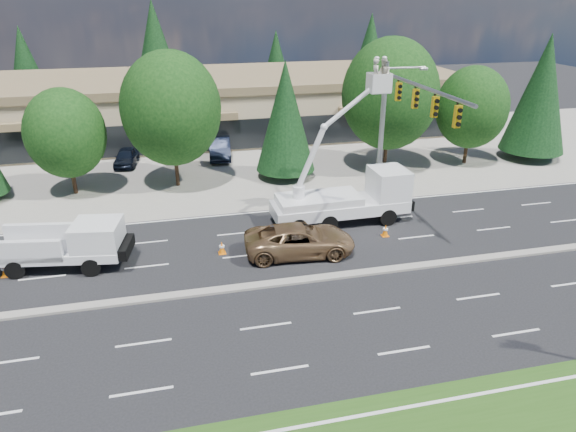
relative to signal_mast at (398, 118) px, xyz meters
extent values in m
plane|color=black|center=(-10.03, -7.04, -6.06)|extent=(140.00, 140.00, 0.00)
cube|color=gray|center=(-10.03, 12.96, -6.05)|extent=(140.00, 22.00, 0.01)
cube|color=gray|center=(-10.03, -7.04, -6.00)|extent=(120.00, 0.55, 0.12)
cube|color=tan|center=(-10.03, 22.96, -3.56)|extent=(50.00, 15.00, 5.00)
cube|color=#766344|center=(-10.03, 22.96, -0.91)|extent=(50.40, 15.40, 0.70)
cube|color=black|center=(-10.03, 15.41, -4.56)|extent=(48.00, 0.12, 2.60)
cylinder|color=#332114|center=(-20.03, 7.96, -4.88)|extent=(0.28, 0.28, 2.36)
ellipsoid|color=black|center=(-20.03, 7.96, -1.80)|extent=(5.24, 5.24, 6.02)
cylinder|color=#332114|center=(-13.03, 7.96, -4.52)|extent=(0.28, 0.28, 3.07)
ellipsoid|color=black|center=(-13.03, 7.96, -0.51)|extent=(6.83, 6.83, 7.86)
cylinder|color=#332114|center=(-5.03, 7.96, -5.66)|extent=(0.26, 0.26, 0.80)
cone|color=black|center=(-5.03, 7.96, -1.44)|extent=(4.36, 4.36, 7.97)
cylinder|color=#332114|center=(2.97, 7.96, -4.43)|extent=(0.28, 0.28, 3.25)
ellipsoid|color=black|center=(2.97, 7.96, -0.19)|extent=(7.21, 7.21, 8.30)
cylinder|color=#332114|center=(9.97, 7.96, -4.80)|extent=(0.28, 0.28, 2.52)
ellipsoid|color=black|center=(9.97, 7.96, -1.51)|extent=(5.59, 5.59, 6.43)
cylinder|color=#332114|center=(15.97, 7.96, -5.66)|extent=(0.26, 0.26, 0.80)
cone|color=black|center=(15.97, 7.96, -0.69)|extent=(5.08, 5.08, 9.28)
cylinder|color=#332114|center=(-28.03, 34.96, -5.66)|extent=(0.26, 0.26, 0.80)
cone|color=black|center=(-28.03, 34.96, -0.93)|extent=(4.84, 4.84, 8.85)
cylinder|color=#332114|center=(-14.03, 34.96, -5.66)|extent=(0.26, 0.26, 0.80)
cone|color=black|center=(-14.03, 34.96, 0.44)|extent=(6.14, 6.14, 11.22)
cylinder|color=#332114|center=(-0.03, 34.96, -5.66)|extent=(0.26, 0.26, 0.80)
cone|color=black|center=(-0.03, 34.96, -1.42)|extent=(4.39, 4.39, 8.01)
cylinder|color=#332114|center=(11.97, 34.96, -5.66)|extent=(0.26, 0.26, 0.80)
cone|color=black|center=(11.97, 34.96, -0.44)|extent=(5.31, 5.31, 9.70)
cylinder|color=gray|center=(-0.03, 2.16, -1.56)|extent=(0.32, 0.32, 9.00)
cylinder|color=gray|center=(-0.03, -2.84, 2.24)|extent=(0.20, 10.00, 0.20)
cylinder|color=gray|center=(1.27, 2.16, 2.54)|extent=(2.60, 0.12, 0.12)
cube|color=gold|center=(-0.03, 0.16, 1.49)|extent=(0.32, 0.22, 1.05)
cube|color=gold|center=(-0.03, -2.04, 1.49)|extent=(0.32, 0.22, 1.05)
cube|color=gold|center=(-0.03, -4.24, 1.49)|extent=(0.32, 0.22, 1.05)
cube|color=gold|center=(-0.03, -6.44, 1.49)|extent=(0.32, 0.22, 1.05)
cube|color=white|center=(-19.21, -2.84, -5.17)|extent=(6.52, 3.25, 0.47)
cube|color=white|center=(-17.26, -3.16, -4.44)|extent=(2.61, 2.57, 1.56)
cube|color=black|center=(-16.59, -3.27, -4.24)|extent=(0.40, 1.96, 1.04)
cube|color=white|center=(-20.28, -1.67, -4.65)|extent=(3.54, 0.87, 1.14)
cube|color=white|center=(-20.60, -3.62, -4.65)|extent=(3.54, 0.87, 1.14)
cube|color=white|center=(-3.68, -0.84, -5.03)|extent=(8.28, 2.65, 0.72)
cube|color=white|center=(-0.60, -0.78, -3.95)|extent=(2.11, 2.46, 2.06)
cube|color=black|center=(0.17, -0.76, -3.79)|extent=(0.13, 2.06, 1.23)
cube|color=white|center=(-5.02, -0.87, -4.46)|extent=(4.99, 2.47, 0.51)
cylinder|color=white|center=(-6.25, -0.90, -3.90)|extent=(0.72, 0.72, 0.82)
cube|color=white|center=(-1.69, -0.80, 2.23)|extent=(1.15, 0.95, 1.11)
imported|color=beige|center=(-1.91, -0.81, 2.64)|extent=(0.44, 0.66, 1.77)
imported|color=beige|center=(-1.46, -0.80, 2.64)|extent=(0.69, 0.88, 1.77)
ellipsoid|color=white|center=(-1.91, -0.81, 3.54)|extent=(0.27, 0.27, 0.19)
ellipsoid|color=white|center=(-1.46, -0.80, 3.54)|extent=(0.27, 0.27, 0.19)
cube|color=orange|center=(-21.80, -3.26, -6.04)|extent=(0.40, 0.40, 0.03)
cone|color=orange|center=(-21.80, -3.26, -5.71)|extent=(0.36, 0.36, 0.70)
cylinder|color=white|center=(-21.80, -3.26, -5.64)|extent=(0.29, 0.29, 0.10)
cube|color=orange|center=(-11.09, -3.28, -6.04)|extent=(0.40, 0.40, 0.03)
cone|color=orange|center=(-11.09, -3.28, -5.71)|extent=(0.36, 0.36, 0.70)
cylinder|color=white|center=(-11.09, -3.28, -5.64)|extent=(0.29, 0.29, 0.10)
cube|color=orange|center=(-9.36, -3.29, -6.04)|extent=(0.40, 0.40, 0.03)
cone|color=orange|center=(-9.36, -3.29, -5.71)|extent=(0.36, 0.36, 0.70)
cylinder|color=white|center=(-9.36, -3.29, -5.64)|extent=(0.29, 0.29, 0.10)
cube|color=orange|center=(-1.71, -3.27, -6.04)|extent=(0.40, 0.40, 0.03)
cone|color=orange|center=(-1.71, -3.27, -5.71)|extent=(0.36, 0.36, 0.70)
cylinder|color=white|center=(-1.71, -3.27, -5.64)|extent=(0.29, 0.29, 0.10)
imported|color=olive|center=(-7.04, -4.24, -5.24)|extent=(6.07, 3.18, 1.63)
imported|color=black|center=(-16.89, 13.65, -5.38)|extent=(2.09, 4.12, 1.34)
imported|color=black|center=(-9.32, 13.96, -5.24)|extent=(2.15, 5.09, 1.63)
camera|label=1|loc=(-13.17, -27.88, 6.95)|focal=32.00mm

